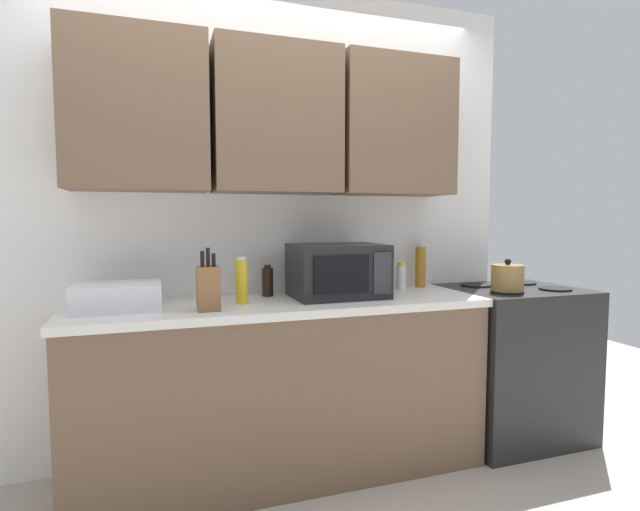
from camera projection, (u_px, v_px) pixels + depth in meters
wall_back_with_cabinets at (272, 172)px, 2.66m from camera, size 2.94×0.38×2.60m
counter_run at (284, 386)px, 2.52m from camera, size 2.07×0.63×0.90m
stove_range at (512, 361)px, 2.96m from camera, size 0.76×0.64×0.91m
kettle at (507, 278)px, 2.73m from camera, size 0.18×0.18×0.18m
microwave at (338, 271)px, 2.59m from camera, size 0.48×0.37×0.28m
dish_rack at (118, 296)px, 2.24m from camera, size 0.38×0.30×0.12m
knife_block at (208, 288)px, 2.21m from camera, size 0.10×0.12×0.29m
bottle_soy_dark at (268, 282)px, 2.61m from camera, size 0.06×0.06×0.17m
bottle_yellow_mustard at (242, 281)px, 2.38m from camera, size 0.06×0.06×0.23m
bottle_white_jar at (401, 277)px, 2.86m from camera, size 0.06×0.06×0.16m
bottle_amber_vinegar at (420, 266)px, 2.96m from camera, size 0.06×0.06×0.26m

